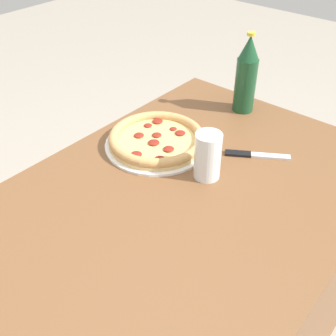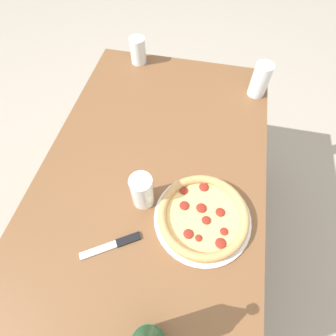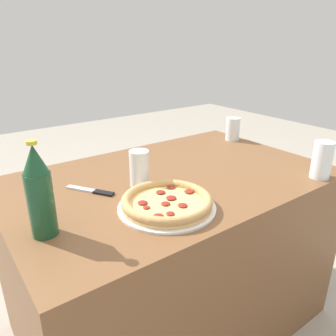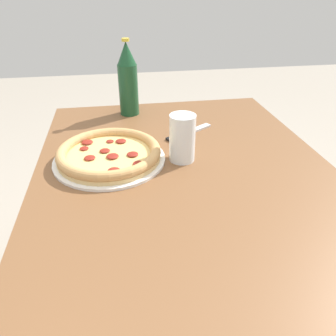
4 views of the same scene
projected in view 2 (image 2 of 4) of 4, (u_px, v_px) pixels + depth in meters
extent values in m
plane|color=#A89E8E|center=(159.00, 229.00, 1.59)|extent=(8.00, 8.00, 0.00)
cube|color=brown|center=(157.00, 205.00, 1.28)|extent=(1.26, 0.81, 0.73)
cylinder|color=white|center=(202.00, 218.00, 0.85)|extent=(0.32, 0.32, 0.01)
cylinder|color=#DBB775|center=(203.00, 217.00, 0.84)|extent=(0.29, 0.29, 0.01)
cylinder|color=#E5C170|center=(203.00, 216.00, 0.84)|extent=(0.25, 0.25, 0.00)
torus|color=tan|center=(203.00, 215.00, 0.83)|extent=(0.29, 0.29, 0.03)
ellipsoid|color=maroon|center=(184.00, 206.00, 0.85)|extent=(0.03, 0.03, 0.01)
ellipsoid|color=maroon|center=(206.00, 220.00, 0.82)|extent=(0.03, 0.03, 0.01)
ellipsoid|color=maroon|center=(199.00, 238.00, 0.80)|extent=(0.02, 0.02, 0.00)
ellipsoid|color=maroon|center=(204.00, 187.00, 0.89)|extent=(0.03, 0.03, 0.01)
ellipsoid|color=maroon|center=(221.00, 243.00, 0.79)|extent=(0.03, 0.03, 0.01)
ellipsoid|color=maroon|center=(224.00, 232.00, 0.81)|extent=(0.03, 0.03, 0.01)
ellipsoid|color=maroon|center=(201.00, 208.00, 0.85)|extent=(0.03, 0.03, 0.01)
ellipsoid|color=maroon|center=(220.00, 212.00, 0.84)|extent=(0.03, 0.03, 0.01)
ellipsoid|color=maroon|center=(188.00, 234.00, 0.80)|extent=(0.03, 0.03, 0.01)
ellipsoid|color=maroon|center=(184.00, 191.00, 0.88)|extent=(0.03, 0.03, 0.01)
cylinder|color=white|center=(141.00, 191.00, 0.83)|extent=(0.07, 0.07, 0.13)
cylinder|color=maroon|center=(142.00, 194.00, 0.85)|extent=(0.06, 0.06, 0.08)
cylinder|color=white|center=(138.00, 51.00, 1.23)|extent=(0.07, 0.07, 0.12)
cylinder|color=black|center=(138.00, 55.00, 1.25)|extent=(0.06, 0.06, 0.07)
cylinder|color=white|center=(260.00, 80.00, 1.10)|extent=(0.07, 0.07, 0.15)
cylinder|color=beige|center=(259.00, 83.00, 1.12)|extent=(0.06, 0.06, 0.11)
cube|color=black|center=(128.00, 239.00, 0.82)|extent=(0.06, 0.08, 0.01)
cube|color=silver|center=(98.00, 250.00, 0.80)|extent=(0.08, 0.11, 0.01)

